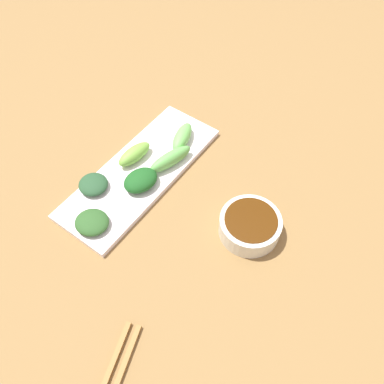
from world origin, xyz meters
name	(u,v)px	position (x,y,z in m)	size (l,w,h in m)	color
tabletop	(170,200)	(0.00, 0.00, 0.01)	(2.10, 2.10, 0.02)	olive
sauce_bowl	(250,225)	(-0.16, -0.02, 0.04)	(0.11, 0.11, 0.04)	silver
serving_plate	(141,172)	(0.08, -0.01, 0.03)	(0.14, 0.37, 0.01)	white
broccoli_leafy_0	(141,180)	(0.06, 0.02, 0.05)	(0.05, 0.07, 0.03)	#19501C
broccoli_leafy_1	(93,184)	(0.13, 0.07, 0.04)	(0.06, 0.06, 0.02)	#24492A
broccoli_stalk_2	(182,137)	(0.06, -0.12, 0.05)	(0.03, 0.08, 0.03)	#68BC55
broccoli_stalk_3	(134,154)	(0.11, -0.03, 0.05)	(0.03, 0.08, 0.03)	#74AC40
broccoli_leafy_4	(92,222)	(0.07, 0.14, 0.04)	(0.06, 0.06, 0.02)	#295323
broccoli_stalk_5	(170,159)	(0.04, -0.06, 0.05)	(0.03, 0.10, 0.03)	#60AF51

